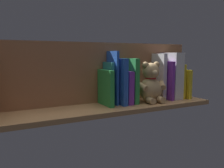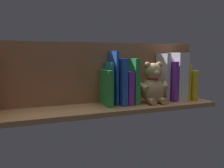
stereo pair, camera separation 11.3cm
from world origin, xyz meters
The scene contains 14 objects.
ground_plane centered at (0.00, 0.00, -1.10)cm, with size 106.52×24.89×2.20cm, color #A87A4C.
shelf_back_panel centered at (0.00, -10.20, 15.41)cm, with size 106.52×1.50×30.81cm, color #9F6643.
book_0 centered at (-45.97, -1.50, 8.09)cm, with size 2.07×15.08×16.18cm, color yellow.
book_1 centered at (-43.29, -2.40, 9.61)cm, with size 1.67×13.30×19.22cm, color yellow.
dictionary_thick_white centered at (-38.65, -1.91, 12.89)cm, with size 5.96×14.07×25.77cm, color white.
book_2 centered at (-34.02, -1.82, 10.53)cm, with size 1.66×14.45×21.07cm, color purple.
book_3 centered at (-31.24, -3.58, 12.63)cm, with size 2.28×10.94×25.26cm, color silver.
teddy_bear centered at (-22.25, 1.24, 9.27)cm, with size 17.03×14.22×21.07cm.
book_4 centered at (-11.90, -2.34, 11.38)cm, with size 2.48×13.41×22.76cm, color green.
book_5 centered at (-8.35, -2.13, 8.19)cm, with size 2.96×13.83×16.38cm, color purple.
book_6 centered at (-4.79, -1.84, 11.38)cm, with size 2.52×14.42×22.76cm, color blue.
book_7 centered at (-2.11, -3.39, 13.21)cm, with size 1.22×11.32×26.42cm, color blue.
book_8 centered at (-0.03, -3.90, 10.49)cm, with size 1.31×10.29×20.98cm, color teal.
book_9 centered at (2.54, -1.86, 8.67)cm, with size 2.20×14.38×17.35cm, color green.
Camera 2 is at (41.37, 104.12, 24.49)cm, focal length 37.51 mm.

